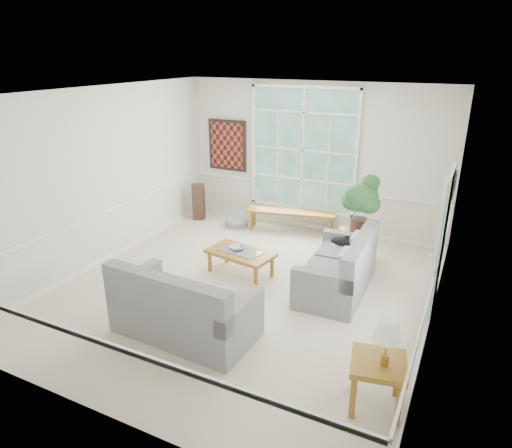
{
  "coord_description": "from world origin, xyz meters",
  "views": [
    {
      "loc": [
        2.97,
        -5.64,
        3.53
      ],
      "look_at": [
        0.1,
        0.2,
        1.05
      ],
      "focal_mm": 32.0,
      "sensor_mm": 36.0,
      "label": 1
    }
  ],
  "objects": [
    {
      "name": "loveseat_front",
      "position": [
        -0.15,
        -1.39,
        0.5
      ],
      "size": [
        1.89,
        1.04,
        1.0
      ],
      "primitive_type": "cube",
      "rotation": [
        0.0,
        0.0,
        -0.05
      ],
      "color": "slate",
      "rests_on": "floor"
    },
    {
      "name": "pet_bed",
      "position": [
        -1.43,
        2.41,
        0.07
      ],
      "size": [
        0.54,
        0.54,
        0.15
      ],
      "primitive_type": "cylinder",
      "rotation": [
        0.0,
        0.0,
        -0.08
      ],
      "color": "gray",
      "rests_on": "floor"
    },
    {
      "name": "wall_art",
      "position": [
        -1.95,
        2.95,
        1.6
      ],
      "size": [
        0.9,
        0.06,
        1.1
      ],
      "primitive_type": "cube",
      "color": "maroon",
      "rests_on": "wall_back"
    },
    {
      "name": "table_lamp",
      "position": [
        2.46,
        -1.67,
        0.83
      ],
      "size": [
        0.31,
        0.31,
        0.53
      ],
      "primitive_type": null,
      "rotation": [
        0.0,
        0.0,
        0.02
      ],
      "color": "silver",
      "rests_on": "side_table"
    },
    {
      "name": "end_table",
      "position": [
        1.26,
        1.86,
        0.26
      ],
      "size": [
        0.69,
        0.69,
        0.53
      ],
      "primitive_type": "cube",
      "rotation": [
        0.0,
        0.0,
        0.41
      ],
      "color": "olive",
      "rests_on": "floor"
    },
    {
      "name": "wall_frame_far",
      "position": [
        2.71,
        2.15,
        1.55
      ],
      "size": [
        0.04,
        0.26,
        0.32
      ],
      "primitive_type": "cube",
      "color": "black",
      "rests_on": "wall_right"
    },
    {
      "name": "wall_front",
      "position": [
        0.0,
        -3.0,
        1.5
      ],
      "size": [
        5.5,
        0.02,
        3.0
      ],
      "primitive_type": "cube",
      "color": "silver",
      "rests_on": "ground"
    },
    {
      "name": "wall_right",
      "position": [
        2.75,
        0.0,
        1.5
      ],
      "size": [
        0.02,
        6.0,
        3.0
      ],
      "primitive_type": "cube",
      "color": "silver",
      "rests_on": "ground"
    },
    {
      "name": "door_sidelight",
      "position": [
        2.71,
        -0.03,
        1.15
      ],
      "size": [
        0.08,
        0.26,
        1.9
      ],
      "primitive_type": "cube",
      "color": "white",
      "rests_on": "wall_right"
    },
    {
      "name": "wall_frame_near",
      "position": [
        2.71,
        1.75,
        1.55
      ],
      "size": [
        0.04,
        0.26,
        0.32
      ],
      "primitive_type": "cube",
      "color": "black",
      "rests_on": "wall_right"
    },
    {
      "name": "coffee_table",
      "position": [
        -0.31,
        0.44,
        0.21
      ],
      "size": [
        1.19,
        0.78,
        0.41
      ],
      "primitive_type": "cube",
      "rotation": [
        0.0,
        0.0,
        -0.17
      ],
      "color": "olive",
      "rests_on": "floor"
    },
    {
      "name": "cat",
      "position": [
        1.17,
        1.23,
        0.56
      ],
      "size": [
        0.4,
        0.33,
        0.16
      ],
      "primitive_type": "ellipsoid",
      "rotation": [
        0.0,
        0.0,
        -0.27
      ],
      "color": "black",
      "rests_on": "loveseat_right"
    },
    {
      "name": "wall_back",
      "position": [
        0.0,
        3.0,
        1.5
      ],
      "size": [
        5.5,
        0.02,
        3.0
      ],
      "primitive_type": "cube",
      "color": "silver",
      "rests_on": "ground"
    },
    {
      "name": "loveseat_right",
      "position": [
        1.29,
        0.62,
        0.47
      ],
      "size": [
        0.95,
        1.77,
        0.94
      ],
      "primitive_type": "cube",
      "rotation": [
        0.0,
        0.0,
        0.03
      ],
      "color": "slate",
      "rests_on": "floor"
    },
    {
      "name": "floor_speaker",
      "position": [
        -2.4,
        2.41,
        0.4
      ],
      "size": [
        0.3,
        0.27,
        0.8
      ],
      "primitive_type": "cube",
      "rotation": [
        0.0,
        0.0,
        0.39
      ],
      "color": "#3F271D",
      "rests_on": "floor"
    },
    {
      "name": "pewter_bowl",
      "position": [
        -0.38,
        0.49,
        0.45
      ],
      "size": [
        0.42,
        0.42,
        0.07
      ],
      "primitive_type": "imported",
      "rotation": [
        0.0,
        0.0,
        -0.6
      ],
      "color": "#98999D",
      "rests_on": "coffee_table"
    },
    {
      "name": "houseplant",
      "position": [
        1.31,
        1.83,
        1.06
      ],
      "size": [
        0.86,
        0.86,
        1.07
      ],
      "primitive_type": null,
      "rotation": [
        0.0,
        0.0,
        0.58
      ],
      "color": "#27562B",
      "rests_on": "end_table"
    },
    {
      "name": "wall_left",
      "position": [
        -2.75,
        0.0,
        1.5
      ],
      "size": [
        0.02,
        6.0,
        3.0
      ],
      "primitive_type": "cube",
      "color": "silver",
      "rests_on": "ground"
    },
    {
      "name": "window_bench",
      "position": [
        -0.3,
        2.65,
        0.21
      ],
      "size": [
        1.86,
        0.75,
        0.43
      ],
      "primitive_type": "cube",
      "rotation": [
        0.0,
        0.0,
        0.22
      ],
      "color": "olive",
      "rests_on": "floor"
    },
    {
      "name": "window_back",
      "position": [
        -0.2,
        2.96,
        1.65
      ],
      "size": [
        2.3,
        0.08,
        2.4
      ],
      "primitive_type": "cube",
      "color": "white",
      "rests_on": "wall_back"
    },
    {
      "name": "ceiling",
      "position": [
        0.0,
        0.0,
        3.0
      ],
      "size": [
        5.5,
        6.0,
        0.02
      ],
      "primitive_type": "cube",
      "color": "white",
      "rests_on": "ground"
    },
    {
      "name": "side_table",
      "position": [
        2.4,
        -1.64,
        0.28
      ],
      "size": [
        0.66,
        0.66,
        0.57
      ],
      "primitive_type": "cube",
      "rotation": [
        0.0,
        0.0,
        0.2
      ],
      "color": "olive",
      "rests_on": "floor"
    },
    {
      "name": "floor",
      "position": [
        0.0,
        0.0,
        -0.01
      ],
      "size": [
        5.5,
        6.0,
        0.01
      ],
      "primitive_type": "cube",
      "color": "beige",
      "rests_on": "ground"
    },
    {
      "name": "entry_door",
      "position": [
        2.71,
        0.6,
        1.05
      ],
      "size": [
        0.08,
        0.9,
        2.1
      ],
      "primitive_type": "cube",
      "color": "white",
      "rests_on": "floor"
    }
  ]
}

